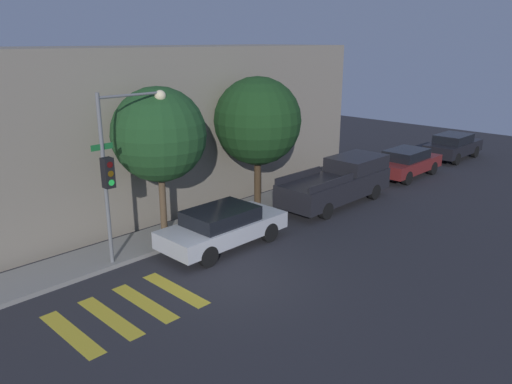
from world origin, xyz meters
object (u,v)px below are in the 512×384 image
pickup_truck (339,181)px  tree_midblock (258,121)px  sedan_far_end (453,146)px  tree_near_corner (159,135)px  traffic_light_pole (120,154)px  sedan_near_corner (223,226)px  sedan_middle (406,162)px

pickup_truck → tree_midblock: (-2.92, 2.08, 2.70)m
pickup_truck → sedan_far_end: (11.54, 0.00, -0.15)m
tree_near_corner → tree_midblock: size_ratio=0.98×
traffic_light_pole → sedan_near_corner: traffic_light_pole is taller
tree_midblock → pickup_truck: bearing=-35.5°
sedan_middle → sedan_far_end: size_ratio=1.02×
sedan_middle → sedan_far_end: (5.62, -0.00, 0.02)m
tree_midblock → sedan_middle: bearing=-13.3°
traffic_light_pole → tree_midblock: 6.81m
sedan_far_end → tree_near_corner: 19.55m
sedan_middle → tree_midblock: size_ratio=0.81×
sedan_far_end → tree_midblock: bearing=171.8°
pickup_truck → sedan_near_corner: bearing=180.0°
sedan_far_end → sedan_middle: bearing=180.0°
pickup_truck → tree_midblock: 4.49m
sedan_near_corner → tree_midblock: tree_midblock is taller
traffic_light_pole → sedan_near_corner: 4.21m
traffic_light_pole → tree_midblock: (6.76, 0.81, 0.14)m
traffic_light_pole → sedan_far_end: traffic_light_pole is taller
sedan_far_end → pickup_truck: bearing=180.0°
sedan_far_end → tree_near_corner: size_ratio=0.81×
pickup_truck → sedan_far_end: size_ratio=1.33×
sedan_far_end → traffic_light_pole: bearing=176.6°
pickup_truck → tree_midblock: bearing=144.5°
sedan_near_corner → sedan_middle: (12.68, 0.00, 0.02)m
pickup_truck → sedan_middle: pickup_truck is taller
pickup_truck → tree_midblock: tree_midblock is taller
pickup_truck → sedan_far_end: pickup_truck is taller
traffic_light_pole → tree_near_corner: (2.00, 0.81, 0.22)m
traffic_light_pole → sedan_far_end: 21.43m
sedan_far_end → tree_near_corner: tree_near_corner is taller
pickup_truck → tree_near_corner: size_ratio=1.08×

